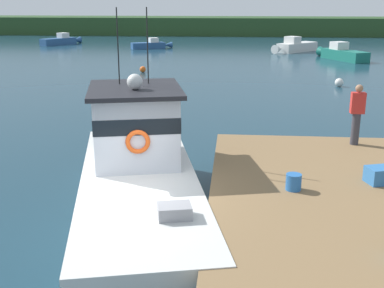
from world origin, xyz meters
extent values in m
plane|color=#193847|center=(0.00, 0.00, 0.00)|extent=(200.00, 200.00, 0.00)
cylinder|color=#4C3D2D|center=(2.20, 4.10, 0.50)|extent=(0.36, 0.36, 1.00)
cube|color=olive|center=(4.80, 0.00, 1.10)|extent=(6.00, 9.00, 0.20)
cube|color=silver|center=(0.20, 0.77, 0.55)|extent=(4.26, 8.36, 1.10)
cone|color=silver|center=(-0.92, 5.54, 0.55)|extent=(1.48, 2.00, 1.10)
cube|color=#A31919|center=(0.20, 0.77, 1.00)|extent=(4.24, 8.21, 0.12)
cube|color=silver|center=(0.20, 0.77, 1.16)|extent=(4.30, 8.37, 0.12)
cube|color=silver|center=(-0.07, 1.94, 2.00)|extent=(2.35, 2.58, 1.80)
cube|color=black|center=(-0.07, 1.94, 2.31)|extent=(2.38, 2.60, 0.36)
cube|color=#232328|center=(-0.07, 1.94, 2.95)|extent=(2.65, 2.92, 0.10)
sphere|color=white|center=(-0.01, 1.65, 3.18)|extent=(0.36, 0.36, 0.36)
cylinder|color=black|center=(-0.53, 2.35, 3.90)|extent=(0.03, 0.03, 1.80)
cylinder|color=black|center=(0.15, 2.51, 3.90)|extent=(0.03, 0.03, 1.80)
cube|color=#939399|center=(1.24, -1.24, 1.28)|extent=(0.68, 0.57, 0.36)
torus|color=orange|center=(0.45, -2.05, 1.16)|extent=(0.67, 0.67, 0.12)
torus|color=#EA5119|center=(0.19, 0.83, 2.00)|extent=(0.55, 0.22, 0.54)
cube|color=#3370B2|center=(5.42, 0.90, 1.38)|extent=(0.70, 0.60, 0.35)
cylinder|color=#2866B2|center=(3.52, 0.33, 1.37)|extent=(0.32, 0.32, 0.34)
cylinder|color=#383842|center=(5.52, 3.81, 1.63)|extent=(0.22, 0.22, 0.86)
cube|color=red|center=(5.52, 3.81, 2.34)|extent=(0.36, 0.22, 0.56)
sphere|color=#9E7051|center=(5.52, 3.81, 2.73)|extent=(0.20, 0.20, 0.20)
cube|color=#285184|center=(-17.36, 44.43, 0.36)|extent=(3.31, 3.98, 0.72)
cone|color=#285184|center=(-15.94, 46.47, 0.36)|extent=(1.16, 1.23, 0.72)
cube|color=silver|center=(-16.96, 45.00, 0.99)|extent=(1.40, 1.39, 0.54)
cube|color=#285184|center=(-6.69, 41.08, 0.31)|extent=(3.54, 2.43, 0.62)
cone|color=#285184|center=(-4.77, 41.99, 0.31)|extent=(1.03, 0.92, 0.62)
cube|color=silver|center=(-6.16, 41.33, 0.85)|extent=(1.14, 1.15, 0.46)
cube|color=#196B5B|center=(11.33, 32.92, 0.42)|extent=(3.35, 4.73, 0.83)
cone|color=#196B5B|center=(10.05, 35.47, 0.42)|extent=(1.25, 1.39, 0.83)
cube|color=silver|center=(10.97, 33.63, 1.14)|extent=(1.55, 1.54, 0.62)
cube|color=silver|center=(8.21, 39.55, 0.42)|extent=(4.24, 4.41, 0.84)
cone|color=silver|center=(6.23, 37.42, 0.42)|extent=(1.41, 1.43, 0.84)
cube|color=silver|center=(7.65, 38.95, 1.16)|extent=(1.66, 1.66, 0.63)
sphere|color=#EA5B19|center=(-4.17, 24.55, 0.21)|extent=(0.43, 0.43, 0.43)
sphere|color=silver|center=(8.36, 19.91, 0.25)|extent=(0.49, 0.49, 0.49)
cube|color=#284723|center=(0.00, 62.00, 1.20)|extent=(120.00, 8.00, 2.40)
camera|label=1|loc=(2.26, -9.24, 5.01)|focal=45.83mm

